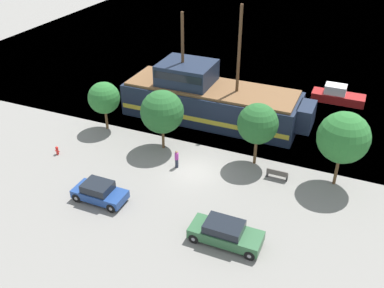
% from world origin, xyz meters
% --- Properties ---
extents(ground_plane, '(160.00, 160.00, 0.00)m').
position_xyz_m(ground_plane, '(0.00, 0.00, 0.00)').
color(ground_plane, gray).
extents(water_surface, '(80.00, 80.00, 0.00)m').
position_xyz_m(water_surface, '(0.00, 44.00, 0.00)').
color(water_surface, '#38667F').
rests_on(water_surface, ground).
extents(pirate_ship, '(18.30, 5.56, 11.34)m').
position_xyz_m(pirate_ship, '(-2.25, 9.13, 2.05)').
color(pirate_ship, '#192338').
rests_on(pirate_ship, water_surface).
extents(moored_boat_dockside, '(5.44, 1.97, 1.84)m').
position_xyz_m(moored_boat_dockside, '(8.95, 18.06, 0.68)').
color(moored_boat_dockside, maroon).
rests_on(moored_boat_dockside, water_surface).
extents(parked_car_curb_front, '(3.94, 1.88, 1.48)m').
position_xyz_m(parked_car_curb_front, '(-4.89, -6.17, 0.73)').
color(parked_car_curb_front, navy).
rests_on(parked_car_curb_front, ground_plane).
extents(parked_car_curb_mid, '(4.71, 1.97, 1.53)m').
position_xyz_m(parked_car_curb_mid, '(4.97, -6.61, 0.76)').
color(parked_car_curb_mid, '#2D5B38').
rests_on(parked_car_curb_mid, ground_plane).
extents(fire_hydrant, '(0.42, 0.25, 0.76)m').
position_xyz_m(fire_hydrant, '(-11.80, -2.29, 0.41)').
color(fire_hydrant, red).
rests_on(fire_hydrant, ground_plane).
extents(bench_promenade_east, '(1.68, 0.45, 0.85)m').
position_xyz_m(bench_promenade_east, '(6.41, 1.61, 0.44)').
color(bench_promenade_east, '#4C4742').
rests_on(bench_promenade_east, ground_plane).
extents(pedestrian_walking_near, '(0.32, 0.32, 1.57)m').
position_xyz_m(pedestrian_walking_near, '(-1.53, -0.04, 0.79)').
color(pedestrian_walking_near, '#232838').
rests_on(pedestrian_walking_near, ground_plane).
extents(tree_row_east, '(2.94, 2.94, 4.68)m').
position_xyz_m(tree_row_east, '(-10.38, 3.29, 3.20)').
color(tree_row_east, brown).
rests_on(tree_row_east, ground_plane).
extents(tree_row_mideast, '(3.70, 3.70, 5.39)m').
position_xyz_m(tree_row_mideast, '(-3.91, 2.28, 3.53)').
color(tree_row_mideast, brown).
rests_on(tree_row_mideast, ground_plane).
extents(tree_row_midwest, '(3.28, 3.28, 5.36)m').
position_xyz_m(tree_row_midwest, '(4.16, 3.08, 3.71)').
color(tree_row_midwest, brown).
rests_on(tree_row_midwest, ground_plane).
extents(tree_row_west, '(3.85, 3.85, 6.07)m').
position_xyz_m(tree_row_west, '(10.65, 2.72, 4.13)').
color(tree_row_west, brown).
rests_on(tree_row_west, ground_plane).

